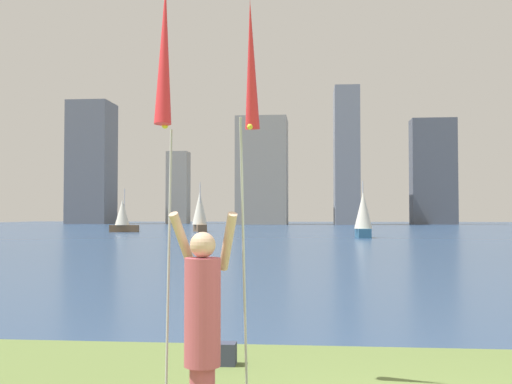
% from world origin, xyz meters
% --- Properties ---
extents(ground, '(120.00, 138.00, 0.12)m').
position_xyz_m(ground, '(0.00, 50.95, -0.06)').
color(ground, '#5B7038').
extents(person, '(0.67, 0.50, 1.84)m').
position_xyz_m(person, '(-1.89, 1.09, 0.90)').
color(person, '#B24C59').
rests_on(person, ground).
extents(kite_flag_left, '(0.16, 0.44, 4.01)m').
position_xyz_m(kite_flag_left, '(-2.25, 1.05, 3.24)').
color(kite_flag_left, '#B2B2B7').
rests_on(kite_flag_left, ground).
extents(kite_flag_right, '(0.16, 1.21, 4.07)m').
position_xyz_m(kite_flag_right, '(-1.53, 1.93, 3.32)').
color(kite_flag_right, '#B2B2B7').
rests_on(kite_flag_right, ground).
extents(bag, '(0.19, 0.22, 0.26)m').
position_xyz_m(bag, '(-1.89, 2.80, 0.13)').
color(bag, '#33384C').
rests_on(bag, ground).
extents(sailboat_1, '(1.37, 2.67, 4.16)m').
position_xyz_m(sailboat_1, '(2.82, 40.57, 1.58)').
color(sailboat_1, '#2D6084').
rests_on(sailboat_1, ground).
extents(sailboat_2, '(2.76, 1.47, 4.10)m').
position_xyz_m(sailboat_2, '(-18.82, 51.79, 1.48)').
color(sailboat_2, brown).
rests_on(sailboat_2, ground).
extents(sailboat_3, '(1.91, 3.01, 4.77)m').
position_xyz_m(sailboat_3, '(-11.77, 53.71, 1.89)').
color(sailboat_3, brown).
rests_on(sailboat_3, ground).
extents(skyline_tower_0, '(6.77, 6.74, 20.30)m').
position_xyz_m(skyline_tower_0, '(-37.65, 93.90, 10.15)').
color(skyline_tower_0, slate).
rests_on(skyline_tower_0, ground).
extents(skyline_tower_1, '(3.56, 3.34, 12.17)m').
position_xyz_m(skyline_tower_1, '(-23.55, 96.75, 6.08)').
color(skyline_tower_1, gray).
rests_on(skyline_tower_1, ground).
extents(skyline_tower_2, '(7.93, 7.73, 16.82)m').
position_xyz_m(skyline_tower_2, '(-8.79, 91.68, 8.41)').
color(skyline_tower_2, gray).
rests_on(skyline_tower_2, ground).
extents(skyline_tower_3, '(3.79, 7.86, 21.18)m').
position_xyz_m(skyline_tower_3, '(4.43, 91.12, 10.59)').
color(skyline_tower_3, gray).
rests_on(skyline_tower_3, ground).
extents(skyline_tower_4, '(6.94, 3.97, 16.79)m').
position_xyz_m(skyline_tower_4, '(18.32, 94.48, 8.40)').
color(skyline_tower_4, '#565B66').
rests_on(skyline_tower_4, ground).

